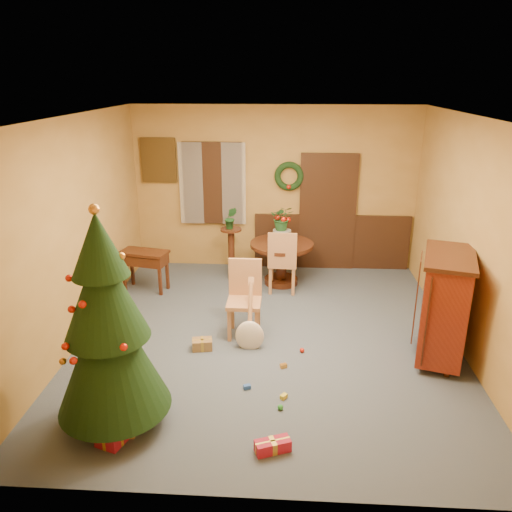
# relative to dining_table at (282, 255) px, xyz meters

# --- Properties ---
(room_envelope) EXTENTS (5.50, 5.50, 5.50)m
(room_envelope) POSITION_rel_dining_table_xyz_m (0.06, 0.80, 0.61)
(room_envelope) COLOR #323A49
(room_envelope) RESTS_ON ground
(dining_table) EXTENTS (1.06, 1.06, 0.73)m
(dining_table) POSITION_rel_dining_table_xyz_m (0.00, 0.00, 0.00)
(dining_table) COLOR black
(dining_table) RESTS_ON floor
(urn) EXTENTS (0.30, 0.30, 0.22)m
(urn) POSITION_rel_dining_table_xyz_m (0.00, 0.00, 0.33)
(urn) COLOR slate
(urn) RESTS_ON dining_table
(centerpiece_plant) EXTENTS (0.37, 0.32, 0.42)m
(centerpiece_plant) POSITION_rel_dining_table_xyz_m (0.00, 0.00, 0.65)
(centerpiece_plant) COLOR #1E4C23
(centerpiece_plant) RESTS_ON urn
(chair_near) EXTENTS (0.45, 0.45, 1.04)m
(chair_near) POSITION_rel_dining_table_xyz_m (-0.48, -1.76, 0.05)
(chair_near) COLOR #A26B41
(chair_near) RESTS_ON floor
(chair_far) EXTENTS (0.47, 0.47, 1.05)m
(chair_far) POSITION_rel_dining_table_xyz_m (0.02, -0.38, 0.05)
(chair_far) COLOR #A26B41
(chair_far) RESTS_ON floor
(guitar) EXTENTS (0.47, 0.63, 0.86)m
(guitar) POSITION_rel_dining_table_xyz_m (-0.38, -2.19, -0.07)
(guitar) COLOR beige
(guitar) RESTS_ON floor
(plant_stand) EXTENTS (0.36, 0.36, 0.92)m
(plant_stand) POSITION_rel_dining_table_xyz_m (-0.86, 0.12, 0.07)
(plant_stand) COLOR black
(plant_stand) RESTS_ON floor
(stand_plant) EXTENTS (0.22, 0.18, 0.37)m
(stand_plant) POSITION_rel_dining_table_xyz_m (-0.86, 0.12, 0.60)
(stand_plant) COLOR #19471E
(stand_plant) RESTS_ON plant_stand
(christmas_tree) EXTENTS (1.12, 1.12, 2.30)m
(christmas_tree) POSITION_rel_dining_table_xyz_m (-1.62, -3.75, 0.58)
(christmas_tree) COLOR #382111
(christmas_tree) RESTS_ON floor
(writing_desk) EXTENTS (0.82, 0.53, 0.68)m
(writing_desk) POSITION_rel_dining_table_xyz_m (-2.23, -0.41, -0.00)
(writing_desk) COLOR black
(writing_desk) RESTS_ON floor
(sideboard) EXTENTS (0.84, 1.19, 1.37)m
(sideboard) POSITION_rel_dining_table_xyz_m (2.00, -2.27, 0.23)
(sideboard) COLOR #62150B
(sideboard) RESTS_ON floor
(gift_a) EXTENTS (0.28, 0.21, 0.15)m
(gift_a) POSITION_rel_dining_table_xyz_m (-1.51, -3.90, -0.44)
(gift_a) COLOR brown
(gift_a) RESTS_ON floor
(gift_b) EXTENTS (0.30, 0.30, 0.24)m
(gift_b) POSITION_rel_dining_table_xyz_m (-1.58, -4.06, -0.39)
(gift_b) COLOR #A2152E
(gift_b) RESTS_ON floor
(gift_c) EXTENTS (0.28, 0.22, 0.14)m
(gift_c) POSITION_rel_dining_table_xyz_m (-0.99, -2.26, -0.44)
(gift_c) COLOR brown
(gift_c) RESTS_ON floor
(gift_d) EXTENTS (0.36, 0.25, 0.12)m
(gift_d) POSITION_rel_dining_table_xyz_m (-0.02, -4.08, -0.45)
(gift_d) COLOR #A2152E
(gift_d) RESTS_ON floor
(toy_a) EXTENTS (0.09, 0.08, 0.05)m
(toy_a) POSITION_rel_dining_table_xyz_m (-0.34, -3.10, -0.48)
(toy_a) COLOR #244B9F
(toy_a) RESTS_ON floor
(toy_b) EXTENTS (0.06, 0.06, 0.06)m
(toy_b) POSITION_rel_dining_table_xyz_m (0.04, -3.45, -0.48)
(toy_b) COLOR #248428
(toy_b) RESTS_ON floor
(toy_c) EXTENTS (0.09, 0.09, 0.05)m
(toy_c) POSITION_rel_dining_table_xyz_m (0.07, -3.25, -0.48)
(toy_c) COLOR gold
(toy_c) RESTS_ON floor
(toy_d) EXTENTS (0.06, 0.06, 0.06)m
(toy_d) POSITION_rel_dining_table_xyz_m (0.30, -2.26, -0.48)
(toy_d) COLOR red
(toy_d) RESTS_ON floor
(toy_e) EXTENTS (0.09, 0.08, 0.05)m
(toy_e) POSITION_rel_dining_table_xyz_m (0.07, -2.64, -0.48)
(toy_e) COLOR orange
(toy_e) RESTS_ON floor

